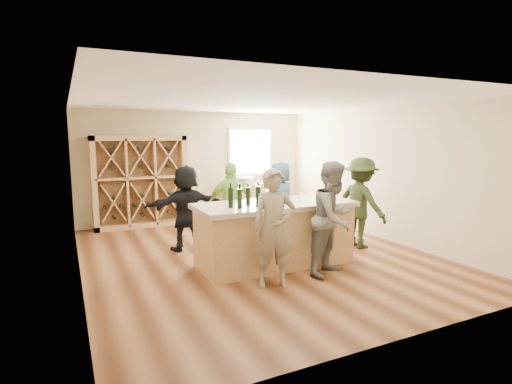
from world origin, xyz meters
name	(u,v)px	position (x,y,z in m)	size (l,w,h in m)	color
floor	(256,257)	(0.00, 0.00, -0.05)	(6.00, 7.00, 0.10)	brown
ceiling	(256,99)	(0.00, 0.00, 2.85)	(6.00, 7.00, 0.10)	white
wall_back	(197,166)	(0.00, 3.55, 1.40)	(6.00, 0.10, 2.80)	beige
wall_front	(406,216)	(0.00, -3.55, 1.40)	(6.00, 0.10, 2.80)	beige
wall_left	(72,190)	(-3.05, 0.00, 1.40)	(0.10, 7.00, 2.80)	beige
wall_right	(384,173)	(3.05, 0.00, 1.40)	(0.10, 7.00, 2.80)	beige
window_frame	(250,152)	(1.50, 3.47, 1.75)	(1.30, 0.06, 1.30)	white
window_pane	(251,152)	(1.50, 3.44, 1.75)	(1.18, 0.01, 1.18)	white
wine_rack	(140,182)	(-1.50, 3.27, 1.10)	(2.20, 0.45, 2.20)	tan
back_counter_base	(251,201)	(1.40, 3.20, 0.43)	(1.60, 0.58, 0.86)	tan
back_counter_top	(251,184)	(1.40, 3.20, 0.89)	(1.70, 0.62, 0.06)	#B9AE98
sink	(244,180)	(1.20, 3.20, 1.01)	(0.54, 0.54, 0.19)	silver
faucet	(242,177)	(1.20, 3.38, 1.07)	(0.02, 0.02, 0.30)	silver
tasting_counter_base	(275,236)	(0.06, -0.63, 0.50)	(2.60, 1.00, 1.00)	tan
tasting_counter_top	(275,205)	(0.06, -0.63, 1.04)	(2.72, 1.12, 0.08)	#B9AE98
wine_bottle_a	(231,198)	(-0.80, -0.74, 1.24)	(0.08, 0.08, 0.31)	black
wine_bottle_b	(240,199)	(-0.70, -0.87, 1.24)	(0.08, 0.08, 0.31)	black
wine_bottle_c	(248,197)	(-0.48, -0.71, 1.23)	(0.07, 0.07, 0.30)	black
wine_bottle_d	(258,197)	(-0.38, -0.87, 1.25)	(0.08, 0.08, 0.33)	black
wine_glass_a	(270,203)	(-0.28, -1.10, 1.17)	(0.07, 0.07, 0.18)	white
wine_glass_b	(299,201)	(0.26, -1.07, 1.16)	(0.06, 0.06, 0.17)	white
wine_glass_c	(323,198)	(0.74, -1.07, 1.18)	(0.08, 0.08, 0.20)	white
wine_glass_d	(301,197)	(0.50, -0.74, 1.16)	(0.06, 0.06, 0.16)	white
wine_glass_e	(331,195)	(1.06, -0.83, 1.17)	(0.07, 0.07, 0.18)	white
tasting_menu_a	(269,208)	(-0.27, -1.02, 1.08)	(0.20, 0.28, 0.00)	white
tasting_menu_b	(303,205)	(0.35, -1.05, 1.08)	(0.24, 0.33, 0.00)	white
tasting_menu_c	(330,202)	(0.92, -1.02, 1.08)	(0.21, 0.29, 0.00)	white
person_near_left	(274,228)	(-0.43, -1.51, 0.87)	(0.64, 0.47, 1.75)	gray
person_near_right	(333,218)	(0.67, -1.45, 0.91)	(0.88, 0.48, 1.81)	slate
person_server	(361,203)	(2.09, -0.42, 0.89)	(1.15, 0.54, 1.79)	#263319
person_far_mid	(232,204)	(-0.16, 0.77, 0.84)	(0.99, 0.50, 1.68)	#8CC64C
person_far_right	(280,200)	(0.99, 0.85, 0.83)	(0.81, 0.53, 1.65)	#335972
person_far_left	(186,208)	(-1.05, 0.91, 0.83)	(1.53, 0.55, 1.65)	black
wine_glass_f	(267,196)	(0.01, -0.43, 1.17)	(0.07, 0.07, 0.18)	white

